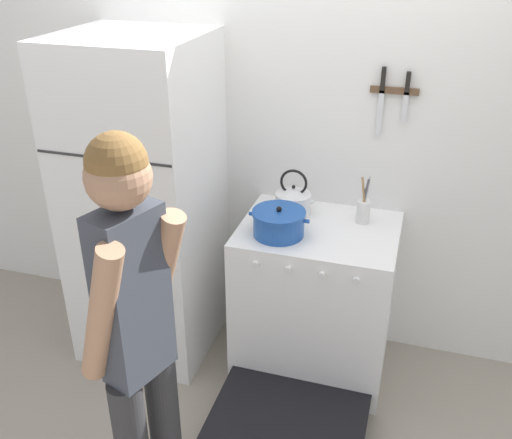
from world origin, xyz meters
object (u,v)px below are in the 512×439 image
(refrigerator, at_px, (145,203))
(stove_range, at_px, (314,303))
(person, at_px, (138,339))
(dutch_oven_pot, at_px, (279,223))
(utensil_jar, at_px, (363,210))
(tea_kettle, at_px, (293,200))

(refrigerator, xyz_separation_m, stove_range, (0.97, 0.00, -0.47))
(person, bearing_deg, dutch_oven_pot, 6.96)
(refrigerator, bearing_deg, stove_range, 0.19)
(utensil_jar, bearing_deg, person, -114.69)
(refrigerator, distance_m, tea_kettle, 0.82)
(dutch_oven_pot, bearing_deg, refrigerator, 173.78)
(stove_range, relative_size, dutch_oven_pot, 4.31)
(utensil_jar, bearing_deg, dutch_oven_pot, -146.12)
(utensil_jar, bearing_deg, stove_range, -140.00)
(stove_range, bearing_deg, utensil_jar, 40.00)
(dutch_oven_pot, relative_size, tea_kettle, 1.21)
(refrigerator, bearing_deg, tea_kettle, 11.88)
(stove_range, distance_m, utensil_jar, 0.58)
(refrigerator, distance_m, person, 1.29)
(tea_kettle, xyz_separation_m, person, (-0.24, -1.33, 0.03))
(refrigerator, relative_size, tea_kettle, 7.08)
(person, bearing_deg, refrigerator, 44.70)
(tea_kettle, bearing_deg, dutch_oven_pot, -93.14)
(dutch_oven_pot, bearing_deg, utensil_jar, 33.88)
(stove_range, relative_size, person, 0.77)
(dutch_oven_pot, bearing_deg, tea_kettle, 86.86)
(dutch_oven_pot, height_order, utensil_jar, utensil_jar)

